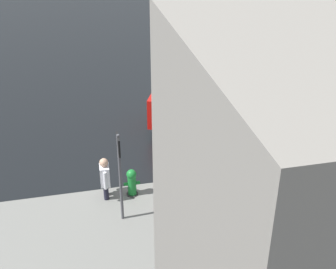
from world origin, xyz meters
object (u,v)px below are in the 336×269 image
pedestrian (105,177)px  sign_post (120,166)px  moving_hatchback (216,103)px  fire_hydrant (132,183)px

pedestrian → sign_post: size_ratio=0.51×
moving_hatchback → pedestrian: moving_hatchback is taller
pedestrian → sign_post: (-0.30, 0.94, 0.90)m
moving_hatchback → fire_hydrant: 4.28m
fire_hydrant → pedestrian: pedestrian is taller
moving_hatchback → sign_post: sign_post is taller
fire_hydrant → sign_post: sign_post is taller
sign_post → fire_hydrant: bearing=-112.3°
fire_hydrant → sign_post: (0.37, 0.91, 1.18)m
fire_hydrant → pedestrian: (0.68, -0.03, 0.28)m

